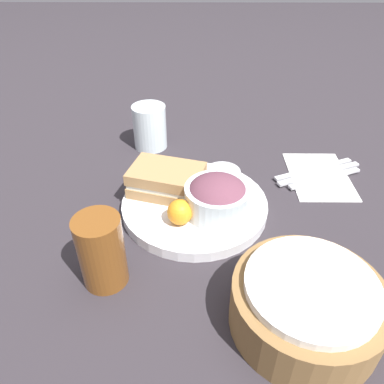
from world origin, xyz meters
TOP-DOWN VIEW (x-y plane):
  - ground_plane at (0.00, 0.00)m, footprint 4.00×4.00m
  - plate at (0.00, 0.00)m, footprint 0.26×0.26m
  - sandwich at (0.05, -0.03)m, footprint 0.15×0.12m
  - salad_bowl at (-0.04, 0.03)m, footprint 0.11×0.11m
  - dressing_cup at (-0.05, -0.05)m, footprint 0.07×0.07m
  - orange_wedge at (0.02, 0.06)m, footprint 0.04×0.04m
  - drink_glass at (0.13, 0.16)m, footprint 0.07×0.07m
  - bread_basket at (-0.14, 0.24)m, footprint 0.19×0.19m
  - napkin at (-0.26, -0.11)m, footprint 0.12×0.17m
  - fork at (-0.25, -0.13)m, footprint 0.18×0.09m
  - knife at (-0.26, -0.11)m, footprint 0.19×0.09m
  - spoon at (-0.26, -0.09)m, footprint 0.16×0.08m
  - water_glass at (0.10, -0.23)m, footprint 0.08×0.08m

SIDE VIEW (x-z plane):
  - ground_plane at x=0.00m, z-range 0.00..0.00m
  - napkin at x=-0.26m, z-range 0.00..0.00m
  - fork at x=-0.25m, z-range 0.00..0.01m
  - knife at x=-0.26m, z-range 0.00..0.01m
  - spoon at x=-0.26m, z-range 0.00..0.01m
  - plate at x=0.00m, z-range 0.00..0.02m
  - dressing_cup at x=-0.05m, z-range 0.02..0.05m
  - bread_basket at x=-0.14m, z-range 0.00..0.08m
  - orange_wedge at x=0.02m, z-range 0.02..0.06m
  - sandwich at x=0.05m, z-range 0.02..0.07m
  - water_glass at x=0.10m, z-range 0.00..0.10m
  - salad_bowl at x=-0.04m, z-range 0.02..0.08m
  - drink_glass at x=0.13m, z-range 0.00..0.11m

